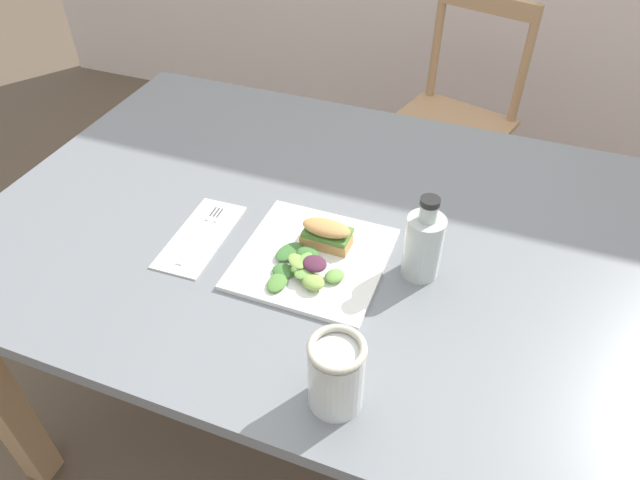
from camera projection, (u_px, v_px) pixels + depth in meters
name	position (u px, v px, depth m)	size (l,w,h in m)	color
ground_plane	(335.00, 395.00, 1.75)	(8.95, 8.95, 0.00)	brown
dining_table	(315.00, 256.00, 1.29)	(1.40, 1.01, 0.74)	slate
chair_wooden_far	(453.00, 122.00, 2.11)	(0.49, 0.49, 0.87)	tan
plate_lunch	(313.00, 258.00, 1.13)	(0.28, 0.28, 0.01)	white
sandwich_half_front	(327.00, 234.00, 1.13)	(0.10, 0.06, 0.06)	tan
salad_mixed_greens	(304.00, 267.00, 1.08)	(0.16, 0.15, 0.03)	#3D7033
napkin_folded	(201.00, 236.00, 1.18)	(0.10, 0.23, 0.00)	silver
fork_on_napkin	(204.00, 230.00, 1.19)	(0.03, 0.19, 0.00)	silver
bottle_cold_brew	(423.00, 248.00, 1.06)	(0.07, 0.07, 0.18)	black
mason_jar_iced_tea	(336.00, 377.00, 0.85)	(0.09, 0.09, 0.13)	#995623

